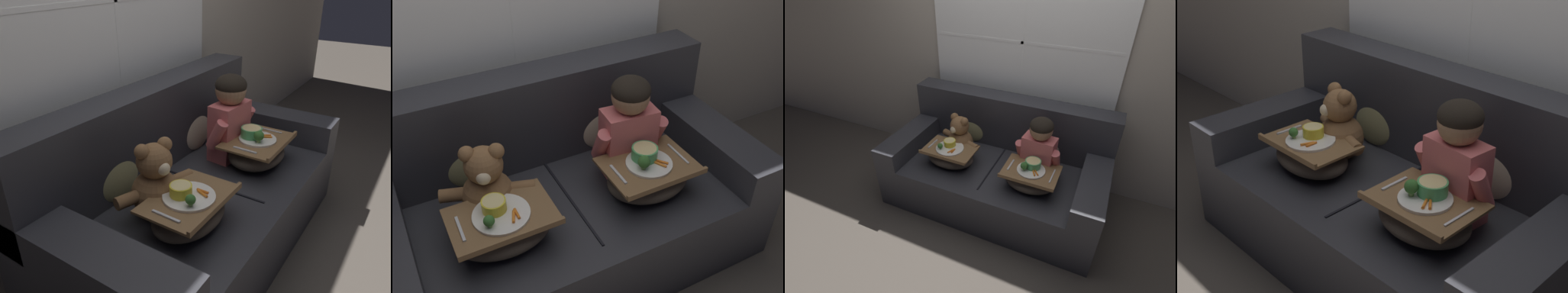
% 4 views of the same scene
% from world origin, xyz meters
% --- Properties ---
extents(ground_plane, '(14.00, 14.00, 0.00)m').
position_xyz_m(ground_plane, '(0.00, 0.00, 0.00)').
color(ground_plane, '#4C443D').
extents(couch, '(1.89, 0.96, 0.92)m').
position_xyz_m(couch, '(0.00, 0.07, 0.32)').
color(couch, '#2D2D33').
rests_on(couch, ground_plane).
extents(throw_pillow_behind_child, '(0.35, 0.17, 0.36)m').
position_xyz_m(throw_pillow_behind_child, '(0.36, 0.30, 0.59)').
color(throw_pillow_behind_child, '#C1B293').
rests_on(throw_pillow_behind_child, couch).
extents(throw_pillow_behind_teddy, '(0.34, 0.16, 0.35)m').
position_xyz_m(throw_pillow_behind_teddy, '(-0.36, 0.30, 0.59)').
color(throw_pillow_behind_teddy, '#898456').
rests_on(throw_pillow_behind_teddy, couch).
extents(child_figure, '(0.38, 0.19, 0.53)m').
position_xyz_m(child_figure, '(0.36, 0.04, 0.71)').
color(child_figure, '#DB6666').
rests_on(child_figure, couch).
extents(teddy_bear, '(0.42, 0.31, 0.39)m').
position_xyz_m(teddy_bear, '(-0.37, 0.03, 0.59)').
color(teddy_bear, brown).
rests_on(teddy_bear, couch).
extents(lap_tray_child, '(0.43, 0.33, 0.24)m').
position_xyz_m(lap_tray_child, '(0.36, -0.15, 0.51)').
color(lap_tray_child, '#473D33').
rests_on(lap_tray_child, child_figure).
extents(lap_tray_teddy, '(0.44, 0.30, 0.23)m').
position_xyz_m(lap_tray_teddy, '(-0.36, -0.15, 0.51)').
color(lap_tray_teddy, '#473D33').
rests_on(lap_tray_teddy, teddy_bear).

